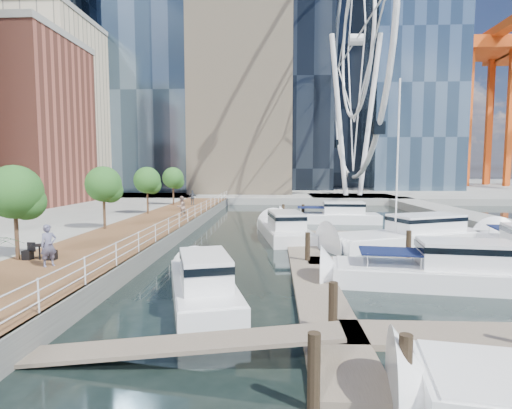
{
  "coord_description": "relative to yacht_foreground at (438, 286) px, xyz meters",
  "views": [
    {
      "loc": [
        1.11,
        -14.57,
        5.41
      ],
      "look_at": [
        -0.15,
        12.3,
        3.0
      ],
      "focal_mm": 28.0,
      "sensor_mm": 36.0,
      "label": 1
    }
  ],
  "objects": [
    {
      "name": "floating_docks",
      "position": [
        -0.71,
        6.14,
        0.49
      ],
      "size": [
        16.0,
        34.0,
        2.6
      ],
      "color": "#6D6051",
      "rests_on": "ground"
    },
    {
      "name": "pedestrian_mid",
      "position": [
        -15.98,
        17.08,
        1.98
      ],
      "size": [
        1.18,
        1.2,
        1.95
      ],
      "primitive_type": "imported",
      "rotation": [
        0.0,
        0.0,
        -2.27
      ],
      "color": "#896C5E",
      "rests_on": "boardwalk"
    },
    {
      "name": "street_trees",
      "position": [
        -20.07,
        10.16,
        4.29
      ],
      "size": [
        2.6,
        42.6,
        4.6
      ],
      "color": "#3F2B1C",
      "rests_on": "ground"
    },
    {
      "name": "pedestrian_near",
      "position": [
        -17.78,
        -1.08,
        1.96
      ],
      "size": [
        0.8,
        0.83,
        1.91
      ],
      "primitive_type": "imported",
      "rotation": [
        0.0,
        0.0,
        0.87
      ],
      "color": "#52526E",
      "rests_on": "boardwalk"
    },
    {
      "name": "yacht_foreground",
      "position": [
        0.0,
        0.0,
        0.0
      ],
      "size": [
        10.79,
        4.23,
        2.15
      ],
      "primitive_type": null,
      "rotation": [
        0.0,
        0.0,
        1.43
      ],
      "color": "white",
      "rests_on": "ground"
    },
    {
      "name": "seawall",
      "position": [
        -14.67,
        11.16,
        0.5
      ],
      "size": [
        0.25,
        60.0,
        1.0
      ],
      "primitive_type": "cube",
      "color": "#595954",
      "rests_on": "ground"
    },
    {
      "name": "land_far",
      "position": [
        -8.67,
        98.16,
        0.5
      ],
      "size": [
        200.0,
        114.0,
        1.0
      ],
      "primitive_type": "cube",
      "color": "gray",
      "rests_on": "ground"
    },
    {
      "name": "moored_yachts",
      "position": [
        0.77,
        8.58,
        0.0
      ],
      "size": [
        23.04,
        35.85,
        11.5
      ],
      "color": "white",
      "rests_on": "ground"
    },
    {
      "name": "boardwalk",
      "position": [
        -17.67,
        11.16,
        0.5
      ],
      "size": [
        6.0,
        60.0,
        1.0
      ],
      "primitive_type": "cube",
      "color": "brown",
      "rests_on": "ground"
    },
    {
      "name": "ground",
      "position": [
        -8.67,
        -3.84,
        0.0
      ],
      "size": [
        520.0,
        520.0,
        0.0
      ],
      "primitive_type": "plane",
      "color": "black",
      "rests_on": "ground"
    },
    {
      "name": "railing",
      "position": [
        -14.77,
        11.16,
        1.52
      ],
      "size": [
        0.1,
        60.0,
        1.05
      ],
      "primitive_type": null,
      "color": "white",
      "rests_on": "boardwalk"
    },
    {
      "name": "ferris_wheel",
      "position": [
        5.33,
        48.16,
        25.92
      ],
      "size": [
        5.8,
        45.6,
        47.8
      ],
      "color": "white",
      "rests_on": "ground"
    },
    {
      "name": "breakwater",
      "position": [
        11.33,
        16.16,
        0.5
      ],
      "size": [
        4.0,
        60.0,
        1.0
      ],
      "primitive_type": "cube",
      "color": "gray",
      "rests_on": "ground"
    },
    {
      "name": "pedestrian_far",
      "position": [
        -17.63,
        29.88,
        1.9
      ],
      "size": [
        1.07,
        0.47,
        1.8
      ],
      "primitive_type": "imported",
      "rotation": [
        0.0,
        0.0,
        3.11
      ],
      "color": "#373C45",
      "rests_on": "boardwalk"
    },
    {
      "name": "pier",
      "position": [
        5.33,
        48.16,
        0.5
      ],
      "size": [
        14.0,
        12.0,
        1.0
      ],
      "primitive_type": "cube",
      "color": "gray",
      "rests_on": "ground"
    }
  ]
}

